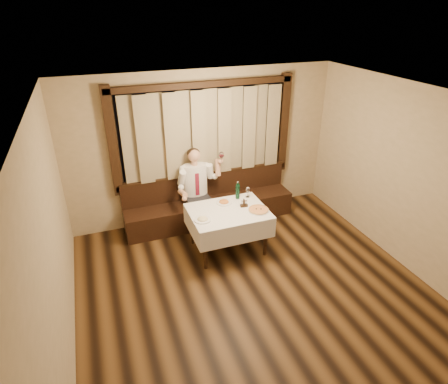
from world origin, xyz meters
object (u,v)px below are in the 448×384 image
object	(u,v)px
pasta_cream	(203,218)
green_bottle	(238,191)
banquette	(209,206)
cruet_caddy	(244,204)
pizza	(258,210)
dining_table	(228,216)
seated_man	(197,184)
pasta_red	(224,201)

from	to	relation	value
pasta_cream	green_bottle	bearing A→B (deg)	31.54
banquette	cruet_caddy	distance (m)	1.14
cruet_caddy	pizza	bearing A→B (deg)	-45.89
dining_table	banquette	bearing A→B (deg)	90.00
banquette	pizza	distance (m)	1.36
cruet_caddy	seated_man	size ratio (longest dim) A/B	0.09
green_bottle	cruet_caddy	world-z (taller)	green_bottle
banquette	pizza	size ratio (longest dim) A/B	9.21
green_bottle	seated_man	size ratio (longest dim) A/B	0.21
pasta_red	green_bottle	xyz separation A→B (m)	(0.28, 0.07, 0.10)
pasta_red	cruet_caddy	bearing A→B (deg)	-41.27
cruet_caddy	green_bottle	bearing A→B (deg)	92.68
pasta_red	seated_man	size ratio (longest dim) A/B	0.18
pizza	dining_table	bearing A→B (deg)	159.90
pasta_red	banquette	bearing A→B (deg)	91.85
pasta_cream	seated_man	world-z (taller)	seated_man
pizza	pasta_cream	bearing A→B (deg)	178.26
pasta_red	seated_man	bearing A→B (deg)	113.00
pasta_red	green_bottle	bearing A→B (deg)	14.16
pasta_red	cruet_caddy	world-z (taller)	cruet_caddy
pizza	seated_man	world-z (taller)	seated_man
pasta_red	pasta_cream	size ratio (longest dim) A/B	1.01
green_bottle	pasta_red	bearing A→B (deg)	-165.84
banquette	seated_man	distance (m)	0.61
pizza	pasta_red	size ratio (longest dim) A/B	1.29
banquette	seated_man	size ratio (longest dim) A/B	2.13
pizza	seated_man	size ratio (longest dim) A/B	0.23
green_bottle	cruet_caddy	size ratio (longest dim) A/B	2.45
pasta_cream	green_bottle	distance (m)	0.92
banquette	pizza	xyz separation A→B (m)	(0.46, -1.19, 0.46)
seated_man	pasta_cream	bearing A→B (deg)	-101.84
seated_man	pasta_red	bearing A→B (deg)	-67.00
pasta_cream	cruet_caddy	world-z (taller)	cruet_caddy
banquette	cruet_caddy	world-z (taller)	banquette
pizza	pasta_cream	world-z (taller)	pasta_cream
dining_table	pasta_cream	size ratio (longest dim) A/B	4.75
dining_table	pasta_red	bearing A→B (deg)	84.85
banquette	dining_table	distance (m)	1.08
pasta_cream	seated_man	size ratio (longest dim) A/B	0.18
pizza	pasta_cream	distance (m)	0.95
pizza	cruet_caddy	world-z (taller)	cruet_caddy
dining_table	green_bottle	xyz separation A→B (m)	(0.30, 0.34, 0.24)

